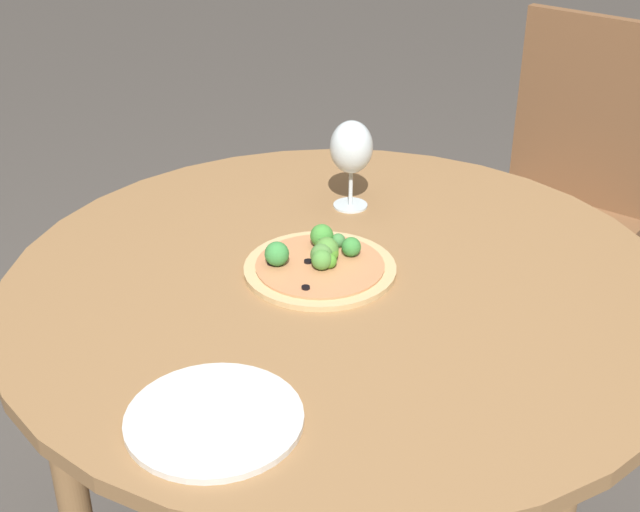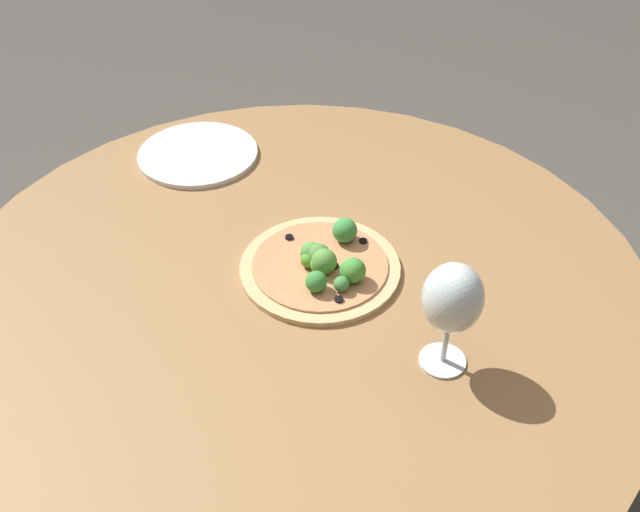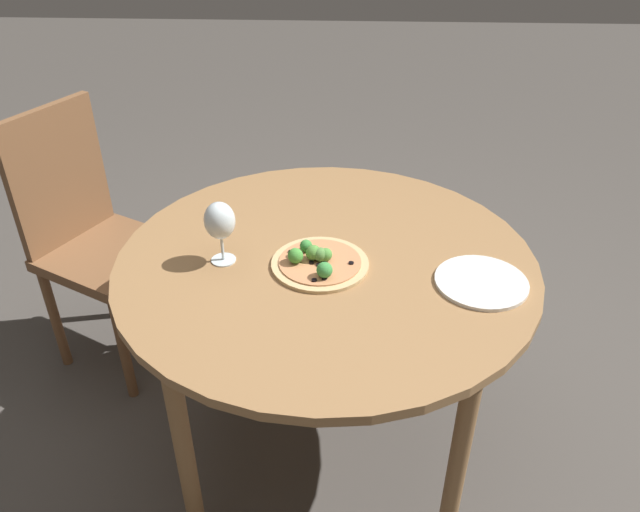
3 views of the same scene
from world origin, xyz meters
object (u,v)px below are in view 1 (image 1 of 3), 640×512
at_px(chair, 560,198).
at_px(plate_near, 214,419).
at_px(pizza, 320,262).
at_px(wine_glass, 351,149).

xyz_separation_m(chair, plate_near, (0.53, 1.25, 0.21)).
distance_m(chair, pizza, 0.97).
xyz_separation_m(wine_glass, plate_near, (0.08, 0.68, -0.12)).
xyz_separation_m(chair, wine_glass, (0.45, 0.57, 0.33)).
bearing_deg(pizza, plate_near, 81.54).
xyz_separation_m(pizza, plate_near, (0.06, 0.42, -0.01)).
height_order(chair, wine_glass, chair).
bearing_deg(pizza, chair, -119.63).
height_order(pizza, wine_glass, wine_glass).
xyz_separation_m(pizza, wine_glass, (-0.01, -0.26, 0.11)).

